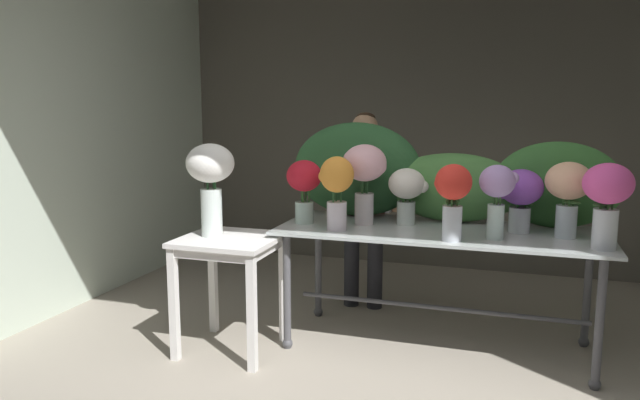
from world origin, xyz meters
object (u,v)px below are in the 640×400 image
object	(u,v)px
side_table_white	(230,255)
vase_lilac_carnations	(497,191)
display_table_glass	(439,248)
florist	(364,189)
vase_violet_peonies	(520,194)
vase_blush_snapdragons	(365,171)
vase_peach_anemones	(568,190)
vase_ivory_stock	(407,190)
vase_white_roses_tall	(211,176)
vase_scarlet_dahlias	(453,194)
vase_crimson_freesia	(304,184)
vase_fuchsia_hydrangea	(608,196)
vase_sunset_roses	(336,186)

from	to	relation	value
side_table_white	vase_lilac_carnations	distance (m)	1.71
display_table_glass	florist	bearing A→B (deg)	136.41
vase_violet_peonies	vase_blush_snapdragons	bearing A→B (deg)	-176.97
vase_violet_peonies	vase_lilac_carnations	size ratio (longest dim) A/B	0.89
vase_peach_anemones	florist	bearing A→B (deg)	156.14
vase_ivory_stock	vase_white_roses_tall	bearing A→B (deg)	-153.83
vase_violet_peonies	vase_scarlet_dahlias	xyz separation A→B (m)	(-0.38, -0.37, 0.03)
side_table_white	vase_crimson_freesia	distance (m)	0.69
side_table_white	vase_ivory_stock	bearing A→B (deg)	28.84
florist	vase_crimson_freesia	bearing A→B (deg)	-108.97
vase_ivory_stock	vase_white_roses_tall	world-z (taller)	vase_white_roses_tall
vase_white_roses_tall	florist	bearing A→B (deg)	56.38
display_table_glass	vase_lilac_carnations	distance (m)	0.57
vase_fuchsia_hydrangea	vase_violet_peonies	bearing A→B (deg)	145.36
florist	side_table_white	bearing A→B (deg)	-118.91
display_table_glass	vase_sunset_roses	size ratio (longest dim) A/B	4.36
side_table_white	vase_white_roses_tall	size ratio (longest dim) A/B	1.27
side_table_white	vase_peach_anemones	bearing A→B (deg)	13.05
vase_peach_anemones	vase_white_roses_tall	bearing A→B (deg)	-167.69
display_table_glass	vase_lilac_carnations	xyz separation A→B (m)	(0.35, -0.18, 0.41)
florist	vase_sunset_roses	size ratio (longest dim) A/B	3.24
display_table_glass	vase_blush_snapdragons	xyz separation A→B (m)	(-0.51, 0.02, 0.48)
display_table_glass	vase_ivory_stock	xyz separation A→B (m)	(-0.24, 0.11, 0.35)
florist	vase_scarlet_dahlias	bearing A→B (deg)	-50.54
florist	vase_peach_anemones	distance (m)	1.56
vase_violet_peonies	vase_white_roses_tall	size ratio (longest dim) A/B	0.67
vase_crimson_freesia	vase_lilac_carnations	bearing A→B (deg)	-5.03
display_table_glass	vase_lilac_carnations	bearing A→B (deg)	-26.64
vase_blush_snapdragons	vase_white_roses_tall	world-z (taller)	vase_white_roses_tall
florist	vase_white_roses_tall	xyz separation A→B (m)	(-0.73, -1.10, 0.20)
vase_peach_anemones	vase_lilac_carnations	size ratio (longest dim) A/B	1.03
vase_white_roses_tall	display_table_glass	bearing A→B (deg)	18.38
vase_crimson_freesia	vase_white_roses_tall	bearing A→B (deg)	-140.82
vase_fuchsia_hydrangea	side_table_white	bearing A→B (deg)	-174.30
display_table_glass	vase_violet_peonies	xyz separation A→B (m)	(0.48, 0.07, 0.37)
vase_violet_peonies	vase_ivory_stock	xyz separation A→B (m)	(-0.72, 0.03, -0.01)
side_table_white	vase_ivory_stock	size ratio (longest dim) A/B	2.00
florist	vase_scarlet_dahlias	world-z (taller)	florist
side_table_white	vase_violet_peonies	bearing A→B (deg)	16.98
side_table_white	vase_lilac_carnations	world-z (taller)	vase_lilac_carnations
side_table_white	vase_lilac_carnations	bearing A→B (deg)	10.12
vase_crimson_freesia	vase_scarlet_dahlias	xyz separation A→B (m)	(1.01, -0.24, 0.01)
vase_ivory_stock	side_table_white	bearing A→B (deg)	-151.16
vase_violet_peonies	vase_white_roses_tall	world-z (taller)	vase_white_roses_tall
display_table_glass	vase_lilac_carnations	world-z (taller)	vase_lilac_carnations
vase_lilac_carnations	vase_white_roses_tall	size ratio (longest dim) A/B	0.75
vase_sunset_roses	vase_crimson_freesia	xyz separation A→B (m)	(-0.27, 0.15, -0.02)
vase_fuchsia_hydrangea	vase_white_roses_tall	world-z (taller)	vase_white_roses_tall
vase_peach_anemones	vase_white_roses_tall	world-z (taller)	vase_white_roses_tall
display_table_glass	side_table_white	xyz separation A→B (m)	(-1.27, -0.46, -0.04)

